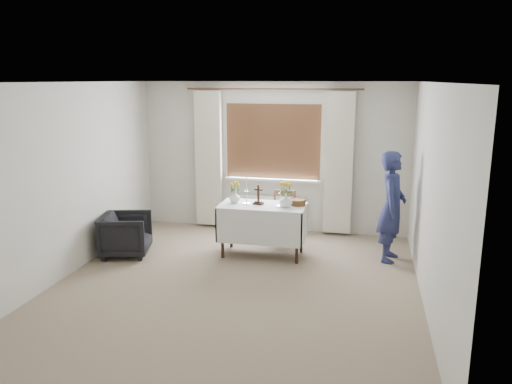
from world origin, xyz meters
The scene contains 12 objects.
ground centered at (0.00, 0.00, 0.00)m, with size 5.00×5.00×0.00m, color gray.
altar_table centered at (0.10, 1.17, 0.38)m, with size 1.24×0.64×0.76m, color silver.
wooden_chair centered at (0.29, 1.83, 0.41)m, with size 0.38×0.38×0.82m, color brown, non-canonical shape.
armchair centered at (-1.86, 0.75, 0.31)m, with size 0.67×0.69×0.62m, color black.
person centered at (1.91, 1.38, 0.79)m, with size 0.57×0.38×1.57m, color navy.
radiator centered at (0.00, 2.42, 0.30)m, with size 1.10×0.10×0.60m, color silver.
wooden_cross centered at (0.03, 1.19, 0.91)m, with size 0.14×0.10×0.29m, color black, non-canonical shape.
candlestick_left centered at (-0.14, 1.18, 0.96)m, with size 0.11×0.11×0.39m, color white, non-canonical shape.
candlestick_right centered at (0.36, 1.14, 0.96)m, with size 0.11×0.11×0.40m, color white, non-canonical shape.
flower_vase_left centered at (-0.33, 1.22, 0.85)m, with size 0.16×0.16×0.17m, color white.
flower_vase_right centered at (0.45, 1.12, 0.86)m, with size 0.19×0.19×0.19m, color white.
wicker_basket centered at (0.60, 1.27, 0.81)m, with size 0.23×0.23×0.09m, color brown.
Camera 1 is at (1.53, -5.65, 2.53)m, focal length 35.00 mm.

